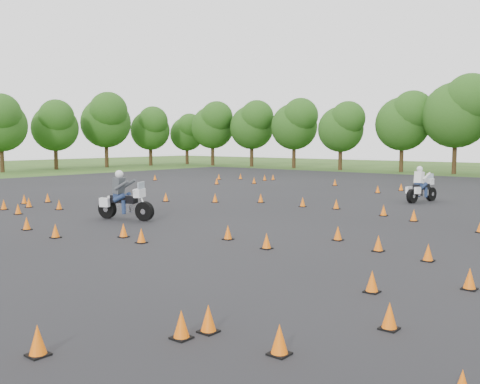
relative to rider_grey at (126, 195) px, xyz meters
name	(u,v)px	position (x,y,z in m)	size (l,w,h in m)	color
ground	(165,236)	(4.03, -1.59, -1.01)	(140.00, 140.00, 0.00)	#2D5119
asphalt_pad	(270,217)	(4.03, 4.41, -1.00)	(62.00, 62.00, 0.00)	black
traffic_cones	(263,212)	(4.01, 3.95, -0.78)	(36.58, 33.22, 0.45)	#FF680A
rider_grey	(126,195)	(0.00, 0.00, 0.00)	(2.60, 0.80, 2.01)	#3C4043
rider_white	(422,184)	(6.99, 13.82, -0.06)	(2.44, 0.75, 1.88)	silver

